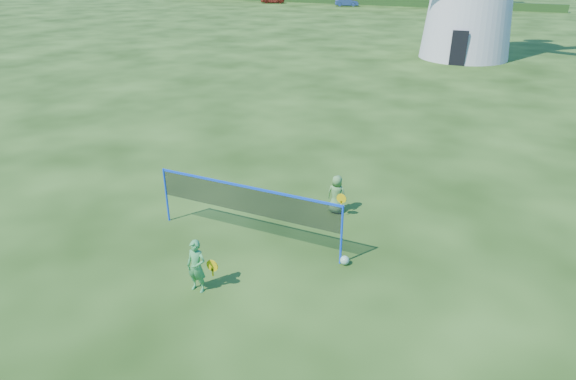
# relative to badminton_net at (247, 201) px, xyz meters

# --- Properties ---
(ground) EXTENTS (220.00, 220.00, 0.00)m
(ground) POSITION_rel_badminton_net_xyz_m (0.79, -0.20, -1.14)
(ground) COLOR black
(ground) RESTS_ON ground
(badminton_net) EXTENTS (5.05, 0.05, 1.55)m
(badminton_net) POSITION_rel_badminton_net_xyz_m (0.00, 0.00, 0.00)
(badminton_net) COLOR blue
(badminton_net) RESTS_ON ground
(player_girl) EXTENTS (0.65, 0.34, 1.23)m
(player_girl) POSITION_rel_badminton_net_xyz_m (0.04, -2.29, -0.52)
(player_girl) COLOR #3C964B
(player_girl) RESTS_ON ground
(player_boy) EXTENTS (0.63, 0.41, 1.12)m
(player_boy) POSITION_rel_badminton_net_xyz_m (1.52, 2.41, -0.58)
(player_boy) COLOR #538D44
(player_boy) RESTS_ON ground
(play_ball) EXTENTS (0.22, 0.22, 0.22)m
(play_ball) POSITION_rel_badminton_net_xyz_m (2.61, 0.00, -1.03)
(play_ball) COLOR green
(play_ball) RESTS_ON ground
(hedge) EXTENTS (62.00, 0.80, 1.00)m
(hedge) POSITION_rel_badminton_net_xyz_m (-21.21, 65.80, -0.64)
(hedge) COLOR #193814
(hedge) RESTS_ON ground
(car_right) EXTENTS (3.51, 2.31, 1.09)m
(car_right) POSITION_rel_badminton_net_xyz_m (-18.76, 62.68, -0.59)
(car_right) COLOR navy
(car_right) RESTS_ON ground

